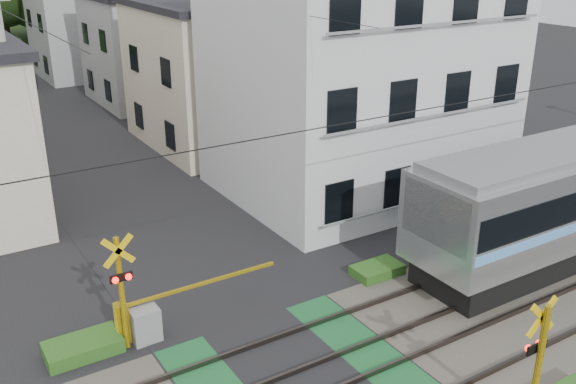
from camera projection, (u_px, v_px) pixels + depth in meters
track_bed at (309, 384)px, 14.52m from camera, size 120.00×120.00×0.14m
crossing_signal_far at (141, 316)px, 15.88m from camera, size 4.74×0.65×3.09m
apartment_block at (358, 72)px, 24.47m from camera, size 10.20×8.36×9.30m
houses_row at (42, 63)px, 33.90m from camera, size 22.07×31.35×6.80m
catenary at (508, 183)px, 16.14m from camera, size 60.00×5.04×7.00m
utility_poles at (25, 58)px, 30.65m from camera, size 7.90×42.00×8.00m
pedestrian at (33, 79)px, 41.82m from camera, size 0.66×0.47×1.69m
weed_patches at (372, 356)px, 15.26m from camera, size 10.25×8.80×0.40m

